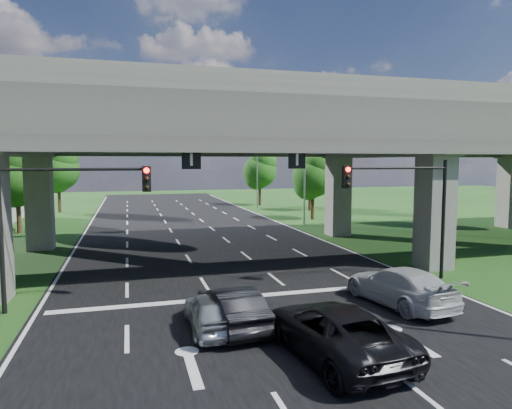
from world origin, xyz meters
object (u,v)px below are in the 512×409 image
streetlight_far (301,162)px  car_trailing (334,331)px  signal_left (60,205)px  streetlight_beyond (254,162)px  signal_right (407,197)px  car_silver (212,311)px  car_white (399,286)px  car_dark (232,307)px

streetlight_far → car_trailing: (-9.45, -27.16, -5.02)m
signal_left → streetlight_beyond: size_ratio=0.60×
streetlight_far → signal_left: bearing=-131.8°
signal_right → car_silver: 11.64m
car_silver → car_white: car_white is taller
streetlight_beyond → car_silver: bearing=-107.5°
signal_left → car_white: signal_left is taller
streetlight_beyond → streetlight_far: bearing=-90.0°
signal_left → car_trailing: size_ratio=1.05×
signal_left → streetlight_beyond: streetlight_beyond is taller
streetlight_beyond → car_trailing: streetlight_beyond is taller
signal_right → streetlight_far: bearing=83.5°
signal_right → streetlight_far: streetlight_far is taller
car_dark → car_white: 7.23m
streetlight_beyond → car_dark: (-11.90, -39.96, -5.09)m
signal_right → car_white: bearing=-126.9°
car_trailing → car_dark: bearing=-58.6°
car_silver → car_dark: car_dark is taller
signal_left → streetlight_beyond: 40.30m
car_silver → car_dark: (0.74, 0.08, 0.05)m
signal_right → car_dark: (-9.62, -3.91, -3.43)m
car_trailing → car_silver: bearing=-50.5°
signal_right → signal_left: size_ratio=1.00×
streetlight_beyond → car_trailing: (-9.45, -43.16, -5.02)m
streetlight_beyond → signal_right: bearing=-93.6°
car_white → car_trailing: size_ratio=0.93×
signal_left → streetlight_far: 26.95m
signal_right → car_trailing: signal_right is taller
signal_left → car_trailing: signal_left is taller
signal_right → car_trailing: bearing=-135.3°
signal_left → signal_right: bearing=0.0°
streetlight_far → car_white: size_ratio=1.87×
streetlight_far → car_trailing: streetlight_far is taller
car_white → signal_left: bearing=-21.3°
car_trailing → car_white: bearing=-147.0°
signal_right → car_dark: signal_right is taller
signal_right → streetlight_beyond: streetlight_beyond is taller
signal_left → car_trailing: (8.47, -7.10, -3.36)m
signal_left → car_white: (13.22, -3.23, -3.38)m
signal_right → car_trailing: 10.64m
streetlight_far → car_dark: size_ratio=2.27×
streetlight_beyond → car_white: 39.89m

